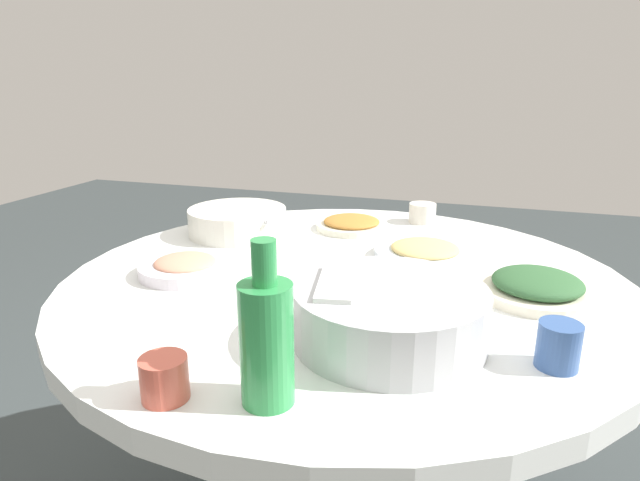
{
  "coord_description": "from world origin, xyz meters",
  "views": [
    {
      "loc": [
        -0.28,
        1.05,
        1.16
      ],
      "look_at": [
        0.05,
        0.01,
        0.83
      ],
      "focal_mm": 30.53,
      "sensor_mm": 36.0,
      "label": 1
    }
  ],
  "objects_px": {
    "soup_bowl": "(238,222)",
    "tea_cup_near": "(164,378)",
    "tea_cup_side": "(558,345)",
    "green_bottle": "(267,339)",
    "dish_greens": "(537,287)",
    "dish_tofu_braise": "(351,224)",
    "dish_shrimp": "(185,266)",
    "tea_cup_far": "(422,213)",
    "dish_noodles": "(425,252)",
    "rice_bowl": "(389,313)",
    "round_dining_table": "(345,319)"
  },
  "relations": [
    {
      "from": "soup_bowl",
      "to": "tea_cup_near",
      "type": "relative_size",
      "value": 4.06
    },
    {
      "from": "tea_cup_side",
      "to": "green_bottle",
      "type": "bearing_deg",
      "value": 29.47
    },
    {
      "from": "dish_greens",
      "to": "dish_tofu_braise",
      "type": "relative_size",
      "value": 1.12
    },
    {
      "from": "dish_greens",
      "to": "dish_shrimp",
      "type": "xyz_separation_m",
      "value": [
        0.71,
        0.09,
        -0.0
      ]
    },
    {
      "from": "dish_tofu_braise",
      "to": "dish_shrimp",
      "type": "bearing_deg",
      "value": 60.63
    },
    {
      "from": "dish_shrimp",
      "to": "dish_tofu_braise",
      "type": "relative_size",
      "value": 1.01
    },
    {
      "from": "tea_cup_near",
      "to": "tea_cup_far",
      "type": "distance_m",
      "value": 1.02
    },
    {
      "from": "dish_tofu_braise",
      "to": "dish_noodles",
      "type": "bearing_deg",
      "value": 140.03
    },
    {
      "from": "dish_shrimp",
      "to": "rice_bowl",
      "type": "bearing_deg",
      "value": 160.3
    },
    {
      "from": "tea_cup_side",
      "to": "round_dining_table",
      "type": "bearing_deg",
      "value": -34.41
    },
    {
      "from": "rice_bowl",
      "to": "soup_bowl",
      "type": "relative_size",
      "value": 1.2
    },
    {
      "from": "rice_bowl",
      "to": "dish_noodles",
      "type": "distance_m",
      "value": 0.43
    },
    {
      "from": "dish_shrimp",
      "to": "dish_tofu_braise",
      "type": "bearing_deg",
      "value": -119.37
    },
    {
      "from": "tea_cup_near",
      "to": "dish_greens",
      "type": "bearing_deg",
      "value": -133.61
    },
    {
      "from": "dish_shrimp",
      "to": "round_dining_table",
      "type": "bearing_deg",
      "value": -164.22
    },
    {
      "from": "round_dining_table",
      "to": "dish_greens",
      "type": "height_order",
      "value": "dish_greens"
    },
    {
      "from": "rice_bowl",
      "to": "dish_tofu_braise",
      "type": "relative_size",
      "value": 1.6
    },
    {
      "from": "soup_bowl",
      "to": "tea_cup_far",
      "type": "distance_m",
      "value": 0.53
    },
    {
      "from": "dish_greens",
      "to": "tea_cup_far",
      "type": "bearing_deg",
      "value": -59.75
    },
    {
      "from": "dish_greens",
      "to": "rice_bowl",
      "type": "bearing_deg",
      "value": 47.9
    },
    {
      "from": "round_dining_table",
      "to": "dish_tofu_braise",
      "type": "bearing_deg",
      "value": -77.42
    },
    {
      "from": "dish_greens",
      "to": "dish_shrimp",
      "type": "height_order",
      "value": "dish_greens"
    },
    {
      "from": "rice_bowl",
      "to": "tea_cup_far",
      "type": "height_order",
      "value": "rice_bowl"
    },
    {
      "from": "rice_bowl",
      "to": "tea_cup_side",
      "type": "distance_m",
      "value": 0.25
    },
    {
      "from": "soup_bowl",
      "to": "tea_cup_near",
      "type": "height_order",
      "value": "soup_bowl"
    },
    {
      "from": "rice_bowl",
      "to": "dish_shrimp",
      "type": "xyz_separation_m",
      "value": [
        0.47,
        -0.17,
        -0.03
      ]
    },
    {
      "from": "dish_greens",
      "to": "dish_tofu_braise",
      "type": "distance_m",
      "value": 0.58
    },
    {
      "from": "dish_greens",
      "to": "tea_cup_near",
      "type": "xyz_separation_m",
      "value": [
        0.49,
        0.51,
        0.01
      ]
    },
    {
      "from": "soup_bowl",
      "to": "green_bottle",
      "type": "relative_size",
      "value": 1.17
    },
    {
      "from": "rice_bowl",
      "to": "soup_bowl",
      "type": "height_order",
      "value": "rice_bowl"
    },
    {
      "from": "rice_bowl",
      "to": "dish_shrimp",
      "type": "height_order",
      "value": "rice_bowl"
    },
    {
      "from": "dish_shrimp",
      "to": "tea_cup_near",
      "type": "height_order",
      "value": "tea_cup_near"
    },
    {
      "from": "dish_noodles",
      "to": "tea_cup_near",
      "type": "xyz_separation_m",
      "value": [
        0.26,
        0.68,
        0.01
      ]
    },
    {
      "from": "dish_greens",
      "to": "tea_cup_far",
      "type": "height_order",
      "value": "tea_cup_far"
    },
    {
      "from": "soup_bowl",
      "to": "dish_tofu_braise",
      "type": "xyz_separation_m",
      "value": [
        -0.28,
        -0.14,
        -0.02
      ]
    },
    {
      "from": "soup_bowl",
      "to": "round_dining_table",
      "type": "bearing_deg",
      "value": 148.7
    },
    {
      "from": "round_dining_table",
      "to": "tea_cup_side",
      "type": "relative_size",
      "value": 17.08
    },
    {
      "from": "tea_cup_far",
      "to": "tea_cup_side",
      "type": "height_order",
      "value": "tea_cup_side"
    },
    {
      "from": "rice_bowl",
      "to": "green_bottle",
      "type": "xyz_separation_m",
      "value": [
        0.12,
        0.21,
        0.04
      ]
    },
    {
      "from": "round_dining_table",
      "to": "dish_greens",
      "type": "relative_size",
      "value": 5.46
    },
    {
      "from": "round_dining_table",
      "to": "green_bottle",
      "type": "distance_m",
      "value": 0.51
    },
    {
      "from": "dish_greens",
      "to": "dish_tofu_braise",
      "type": "bearing_deg",
      "value": -37.62
    },
    {
      "from": "round_dining_table",
      "to": "soup_bowl",
      "type": "bearing_deg",
      "value": -31.3
    },
    {
      "from": "soup_bowl",
      "to": "dish_greens",
      "type": "bearing_deg",
      "value": 163.6
    },
    {
      "from": "tea_cup_side",
      "to": "dish_tofu_braise",
      "type": "bearing_deg",
      "value": -52.88
    },
    {
      "from": "rice_bowl",
      "to": "tea_cup_near",
      "type": "distance_m",
      "value": 0.36
    },
    {
      "from": "tea_cup_far",
      "to": "dish_noodles",
      "type": "bearing_deg",
      "value": 98.59
    },
    {
      "from": "tea_cup_near",
      "to": "tea_cup_far",
      "type": "xyz_separation_m",
      "value": [
        -0.21,
        -1.0,
        -0.0
      ]
    },
    {
      "from": "dish_tofu_braise",
      "to": "tea_cup_far",
      "type": "height_order",
      "value": "tea_cup_far"
    },
    {
      "from": "round_dining_table",
      "to": "dish_greens",
      "type": "bearing_deg",
      "value": -179.92
    }
  ]
}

